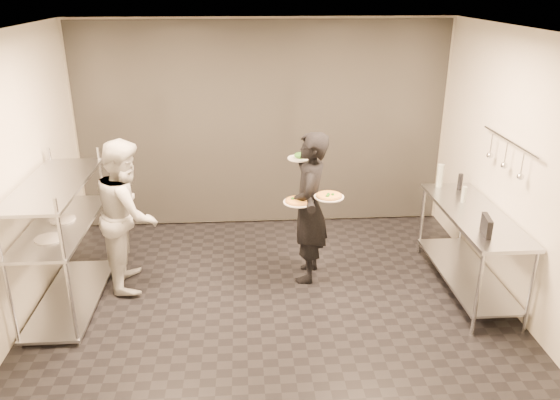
{
  "coord_description": "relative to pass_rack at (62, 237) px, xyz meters",
  "views": [
    {
      "loc": [
        -0.26,
        -5.19,
        3.21
      ],
      "look_at": [
        0.1,
        0.05,
        1.1
      ],
      "focal_mm": 35.0,
      "sensor_mm": 36.0,
      "label": 1
    }
  ],
  "objects": [
    {
      "name": "room_shell",
      "position": [
        2.15,
        1.18,
        0.63
      ],
      "size": [
        5.0,
        4.0,
        2.8
      ],
      "color": "black",
      "rests_on": "ground"
    },
    {
      "name": "pass_rack",
      "position": [
        0.0,
        0.0,
        0.0
      ],
      "size": [
        0.6,
        1.6,
        1.5
      ],
      "color": "#BABCC1",
      "rests_on": "ground"
    },
    {
      "name": "prep_counter",
      "position": [
        4.33,
        0.0,
        -0.14
      ],
      "size": [
        0.6,
        1.8,
        0.92
      ],
      "color": "#BABCC1",
      "rests_on": "ground"
    },
    {
      "name": "utensil_rail",
      "position": [
        4.58,
        0.0,
        0.78
      ],
      "size": [
        0.07,
        1.2,
        0.31
      ],
      "color": "#BABCC1",
      "rests_on": "room_shell"
    },
    {
      "name": "waiter",
      "position": [
        2.59,
        0.37,
        0.1
      ],
      "size": [
        0.55,
        0.71,
        1.73
      ],
      "primitive_type": "imported",
      "rotation": [
        0.0,
        0.0,
        -1.8
      ],
      "color": "black",
      "rests_on": "ground"
    },
    {
      "name": "chef",
      "position": [
        0.6,
        0.4,
        0.07
      ],
      "size": [
        0.73,
        0.89,
        1.68
      ],
      "primitive_type": "imported",
      "rotation": [
        0.0,
        0.0,
        1.69
      ],
      "color": "beige",
      "rests_on": "ground"
    },
    {
      "name": "pizza_plate_near",
      "position": [
        2.46,
        0.22,
        0.25
      ],
      "size": [
        0.33,
        0.33,
        0.05
      ],
      "color": "white",
      "rests_on": "waiter"
    },
    {
      "name": "pizza_plate_far",
      "position": [
        2.78,
        0.19,
        0.31
      ],
      "size": [
        0.32,
        0.32,
        0.05
      ],
      "color": "white",
      "rests_on": "waiter"
    },
    {
      "name": "salad_plate",
      "position": [
        2.51,
        0.65,
        0.61
      ],
      "size": [
        0.27,
        0.27,
        0.07
      ],
      "color": "white",
      "rests_on": "waiter"
    },
    {
      "name": "pos_monitor",
      "position": [
        4.21,
        -0.54,
        0.24
      ],
      "size": [
        0.1,
        0.26,
        0.19
      ],
      "primitive_type": "cube",
      "rotation": [
        0.0,
        0.0,
        -0.18
      ],
      "color": "black",
      "rests_on": "prep_counter"
    },
    {
      "name": "bottle_green",
      "position": [
        4.21,
        0.8,
        0.29
      ],
      "size": [
        0.08,
        0.08,
        0.28
      ],
      "primitive_type": "cylinder",
      "color": "#919E91",
      "rests_on": "prep_counter"
    },
    {
      "name": "bottle_clear",
      "position": [
        4.32,
        0.31,
        0.24
      ],
      "size": [
        0.05,
        0.05,
        0.18
      ],
      "primitive_type": "cylinder",
      "color": "#919E91",
      "rests_on": "prep_counter"
    },
    {
      "name": "bottle_dark",
      "position": [
        4.42,
        0.68,
        0.25
      ],
      "size": [
        0.06,
        0.06,
        0.19
      ],
      "primitive_type": "cylinder",
      "color": "black",
      "rests_on": "prep_counter"
    }
  ]
}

